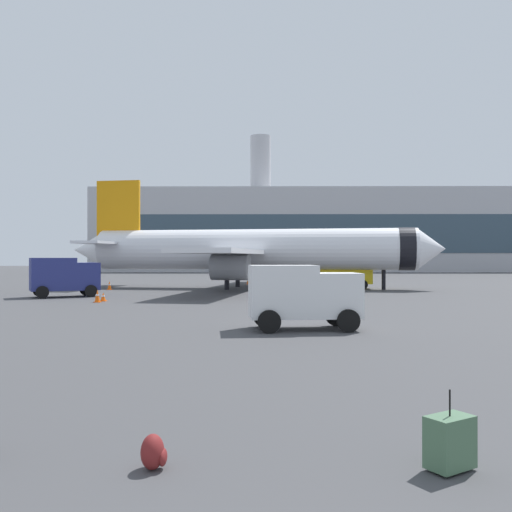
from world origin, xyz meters
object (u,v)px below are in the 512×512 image
Objects in this scene: airplane_at_gate at (251,250)px; safety_cone_mid at (97,296)px; safety_cone_outer at (248,281)px; rolling_suitcase at (450,442)px; safety_cone_near at (109,285)px; safety_cone_far at (103,297)px; traveller_backpack at (154,452)px; cargo_van at (303,294)px; fuel_truck at (338,270)px; service_truck at (64,275)px.

airplane_at_gate is 42.79× the size of safety_cone_mid.
safety_cone_mid is 26.30m from safety_cone_outer.
rolling_suitcase reaches higher than safety_cone_mid.
airplane_at_gate is at bearing 9.63° from safety_cone_near.
traveller_backpack is (9.08, -29.41, -0.06)m from safety_cone_far.
traveller_backpack is (-3.14, -14.85, -1.22)m from cargo_van.
safety_cone_far reaches higher than traveller_backpack.
safety_cone_mid is at bearing -96.42° from safety_cone_far.
safety_cone_mid reaches higher than safety_cone_near.
safety_cone_near is 1.68× the size of traveller_backpack.
safety_cone_mid is at bearing -120.61° from airplane_at_gate.
airplane_at_gate is 45.09m from rolling_suitcase.
safety_cone_outer is at bearing 68.88° from safety_cone_far.
safety_cone_outer is (-0.43, 8.26, -3.28)m from airplane_at_gate.
airplane_at_gate is 7.81× the size of cargo_van.
safety_cone_near is 14.53m from safety_cone_mid.
airplane_at_gate is 44.26× the size of safety_cone_near.
safety_cone_far is (-12.22, 14.56, -1.15)m from cargo_van.
fuel_truck reaches higher than rolling_suitcase.
service_truck is 6.93× the size of safety_cone_outer.
cargo_van is 18.40m from safety_cone_mid.
safety_cone_near is at bearing 102.32° from safety_cone_mid.
airplane_at_gate reaches higher than safety_cone_far.
safety_cone_far is (-9.57, -15.41, -3.36)m from airplane_at_gate.
airplane_at_gate is at bearing 39.80° from service_truck.
fuel_truck is at bearing -44.86° from safety_cone_outer.
fuel_truck is 30.16m from cargo_van.
traveller_backpack is at bearing -68.54° from service_truck.
safety_cone_mid is at bearing -138.16° from fuel_truck.
service_truck is 0.84× the size of fuel_truck.
cargo_van is at bearing -48.79° from service_truck.
cargo_van is 5.67× the size of safety_cone_near.
airplane_at_gate is 44.96m from traveller_backpack.
safety_cone_outer is 0.69× the size of rolling_suitcase.
cargo_van reaches higher than traveller_backpack.
rolling_suitcase is (17.18, -33.46, -1.22)m from service_truck.
safety_cone_far is (0.11, 0.95, -0.12)m from safety_cone_mid.
traveller_backpack is (12.28, -42.66, -0.17)m from safety_cone_near.
cargo_van is at bearing -47.83° from safety_cone_mid.
safety_cone_outer is (-8.64, 8.60, -1.40)m from fuel_truck.
fuel_truck is at bearing 79.36° from cargo_van.
service_truck is 10.99× the size of traveller_backpack.
airplane_at_gate is 59.56× the size of safety_cone_far.
rolling_suitcase is 4.03m from traveller_backpack.
airplane_at_gate reaches higher than rolling_suitcase.
service_truck reaches higher than safety_cone_near.
safety_cone_far is (4.07, -4.04, -1.31)m from service_truck.
service_truck is 1.15× the size of cargo_van.
safety_cone_outer reaches higher than safety_cone_far.
fuel_truck is 7.49× the size of safety_cone_mid.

